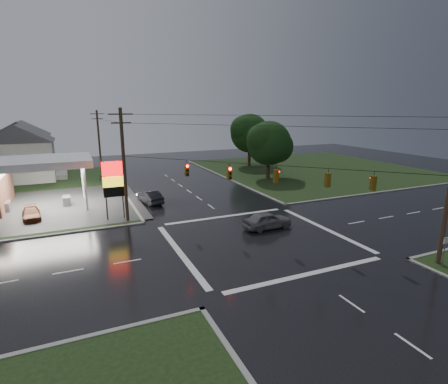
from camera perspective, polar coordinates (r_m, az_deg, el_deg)
name	(u,v)px	position (r m, az deg, el deg)	size (l,w,h in m)	color
ground	(258,239)	(30.39, 5.63, -7.67)	(120.00, 120.00, 0.00)	black
grass_ne	(314,169)	(65.43, 14.43, 3.64)	(36.00, 36.00, 0.08)	black
pylon_sign	(113,181)	(35.94, -17.64, 1.79)	(2.00, 0.35, 6.00)	#59595E
utility_pole_nw	(124,164)	(34.78, -16.02, 4.39)	(2.20, 0.32, 11.00)	#382619
utility_pole_n	(99,141)	(62.98, -19.72, 7.88)	(2.20, 0.32, 10.50)	#382619
traffic_signals	(261,165)	(28.66, 5.98, 4.47)	(26.87, 26.87, 1.47)	black
house_near	(21,152)	(61.32, -30.23, 5.68)	(11.05, 8.48, 8.60)	silver
house_far	(22,144)	(73.30, -30.07, 6.73)	(11.05, 8.48, 8.60)	silver
tree_ne_near	(270,143)	(54.70, 7.46, 7.89)	(7.99, 6.80, 8.98)	black
tree_ne_far	(250,133)	(66.53, 4.33, 9.53)	(8.46, 7.20, 9.80)	black
car_north	(150,197)	(41.88, -11.99, -0.79)	(1.60, 4.59, 1.51)	black
car_crossing	(267,220)	(32.87, 7.08, -4.57)	(1.86, 4.63, 1.58)	slate
car_pump	(31,214)	(40.19, -28.95, -3.12)	(1.65, 4.05, 1.17)	#592714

